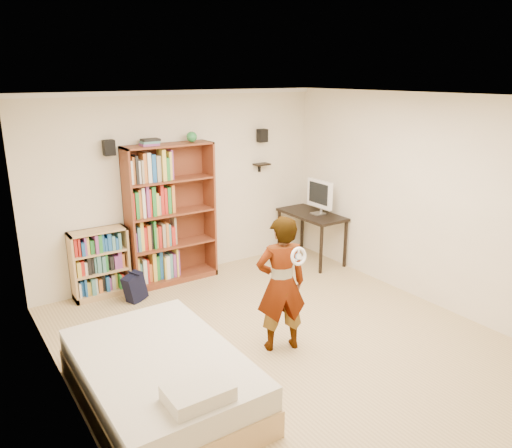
{
  "coord_description": "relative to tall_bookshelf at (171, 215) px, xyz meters",
  "views": [
    {
      "loc": [
        -3.04,
        -4.02,
        2.91
      ],
      "look_at": [
        0.03,
        0.6,
        1.24
      ],
      "focal_mm": 35.0,
      "sensor_mm": 36.0,
      "label": 1
    }
  ],
  "objects": [
    {
      "name": "wii_wheel",
      "position": [
        0.18,
        -2.67,
        0.16
      ],
      "size": [
        0.19,
        0.07,
        0.19
      ],
      "primitive_type": "torus",
      "rotation": [
        1.36,
        0.0,
        0.0
      ],
      "color": "white",
      "rests_on": "person"
    },
    {
      "name": "room_shell",
      "position": [
        0.27,
        -2.32,
        0.76
      ],
      "size": [
        4.52,
        5.02,
        2.71
      ],
      "color": "white",
      "rests_on": "ground"
    },
    {
      "name": "speaker_right",
      "position": [
        1.62,
        0.08,
        1.0
      ],
      "size": [
        0.14,
        0.12,
        0.2
      ],
      "primitive_type": "cube",
      "color": "black",
      "rests_on": "room_shell"
    },
    {
      "name": "speaker_left",
      "position": [
        -0.78,
        0.08,
        1.0
      ],
      "size": [
        0.14,
        0.12,
        0.2
      ],
      "primitive_type": "cube",
      "color": "black",
      "rests_on": "room_shell"
    },
    {
      "name": "crown_molding",
      "position": [
        0.27,
        -2.32,
        1.67
      ],
      "size": [
        4.5,
        5.0,
        0.06
      ],
      "color": "white",
      "rests_on": "room_shell"
    },
    {
      "name": "ground",
      "position": [
        0.27,
        -2.32,
        -1.0
      ],
      "size": [
        4.5,
        5.0,
        0.01
      ],
      "primitive_type": "cube",
      "color": "tan",
      "rests_on": "ground"
    },
    {
      "name": "daybed",
      "position": [
        -1.3,
        -2.56,
        -0.7
      ],
      "size": [
        1.32,
        2.03,
        0.6
      ],
      "primitive_type": null,
      "color": "beige",
      "rests_on": "ground"
    },
    {
      "name": "navy_bag",
      "position": [
        -0.74,
        -0.37,
        -0.8
      ],
      "size": [
        0.35,
        0.29,
        0.41
      ],
      "primitive_type": null,
      "rotation": [
        0.0,
        0.0,
        0.4
      ],
      "color": "black",
      "rests_on": "ground"
    },
    {
      "name": "person",
      "position": [
        0.18,
        -2.39,
        -0.24
      ],
      "size": [
        0.64,
        0.52,
        1.52
      ],
      "primitive_type": "imported",
      "rotation": [
        0.0,
        0.0,
        2.82
      ],
      "color": "black",
      "rests_on": "ground"
    },
    {
      "name": "tall_bookshelf",
      "position": [
        0.0,
        0.0,
        0.0
      ],
      "size": [
        1.26,
        0.37,
        2.0
      ],
      "primitive_type": null,
      "color": "brown",
      "rests_on": "ground"
    },
    {
      "name": "imac",
      "position": [
        2.26,
        -0.55,
        0.06
      ],
      "size": [
        0.14,
        0.55,
        0.54
      ],
      "primitive_type": null,
      "rotation": [
        0.0,
        0.0,
        0.05
      ],
      "color": "white",
      "rests_on": "computer_desk"
    },
    {
      "name": "wall_shelf",
      "position": [
        1.62,
        0.09,
        0.55
      ],
      "size": [
        0.25,
        0.16,
        0.02
      ],
      "primitive_type": "cube",
      "color": "black",
      "rests_on": "room_shell"
    },
    {
      "name": "computer_desk",
      "position": [
        2.21,
        -0.46,
        -0.61
      ],
      "size": [
        0.58,
        1.15,
        0.79
      ],
      "primitive_type": null,
      "color": "black",
      "rests_on": "ground"
    },
    {
      "name": "low_bookshelf",
      "position": [
        -1.05,
        0.04,
        -0.53
      ],
      "size": [
        0.75,
        0.28,
        0.94
      ],
      "primitive_type": null,
      "color": "tan",
      "rests_on": "ground"
    }
  ]
}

